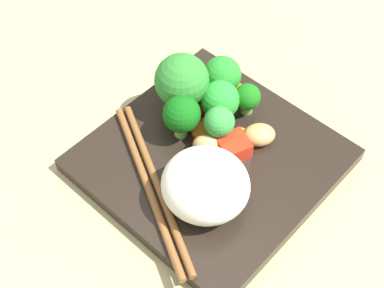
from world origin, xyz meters
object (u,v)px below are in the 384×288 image
square_plate (211,160)px  rice_mound (206,185)px  carrot_slice_0 (240,136)px  chopstick_pair (152,185)px  broccoli_floret_4 (220,100)px

square_plate → rice_mound: size_ratio=2.71×
carrot_slice_0 → chopstick_pair: (-10.97, 2.62, 0.07)cm
broccoli_floret_4 → carrot_slice_0: size_ratio=2.44×
broccoli_floret_4 → rice_mound: bearing=-146.8°
broccoli_floret_4 → chopstick_pair: broccoli_floret_4 is taller
carrot_slice_0 → rice_mound: bearing=-164.1°
rice_mound → carrot_slice_0: size_ratio=4.27×
rice_mound → broccoli_floret_4: size_ratio=1.75×
rice_mound → carrot_slice_0: (8.60, 2.45, -2.65)cm
broccoli_floret_4 → carrot_slice_0: 4.50cm
broccoli_floret_4 → chopstick_pair: (-11.78, -1.10, -2.33)cm
square_plate → carrot_slice_0: size_ratio=11.58×
square_plate → broccoli_floret_4: (4.66, 2.85, 3.57)cm
rice_mound → chopstick_pair: rice_mound is taller
chopstick_pair → square_plate: bearing=104.0°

